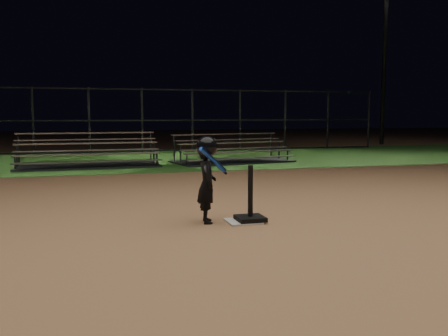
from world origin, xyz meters
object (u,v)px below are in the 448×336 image
(home_plate, at_px, (243,221))
(child_batter, at_px, (207,177))
(light_pole_right, at_px, (386,43))
(batting_tee, at_px, (250,211))
(bleacher_right, at_px, (233,157))
(bleacher_left, at_px, (88,160))

(home_plate, xyz_separation_m, child_batter, (-0.49, 0.11, 0.62))
(home_plate, relative_size, child_batter, 0.38)
(light_pole_right, bearing_deg, batting_tee, -128.50)
(batting_tee, height_order, bleacher_right, bleacher_right)
(bleacher_left, bearing_deg, bleacher_right, -1.07)
(bleacher_left, relative_size, bleacher_right, 1.03)
(child_batter, distance_m, bleacher_left, 8.12)
(home_plate, bearing_deg, light_pole_right, 51.23)
(home_plate, distance_m, batting_tee, 0.18)
(light_pole_right, bearing_deg, home_plate, -128.77)
(batting_tee, bearing_deg, bleacher_left, 104.93)
(home_plate, bearing_deg, child_batter, 167.11)
(child_batter, bearing_deg, light_pole_right, -35.01)
(batting_tee, distance_m, bleacher_right, 8.45)
(bleacher_left, height_order, bleacher_right, bleacher_left)
(home_plate, distance_m, bleacher_left, 8.33)
(batting_tee, relative_size, light_pole_right, 0.09)
(bleacher_left, xyz_separation_m, light_pole_right, (14.06, 6.88, 4.75))
(bleacher_right, bearing_deg, light_pole_right, 23.68)
(home_plate, height_order, bleacher_left, bleacher_left)
(bleacher_left, distance_m, bleacher_right, 4.32)
(bleacher_left, xyz_separation_m, bleacher_right, (4.32, 0.08, -0.02))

